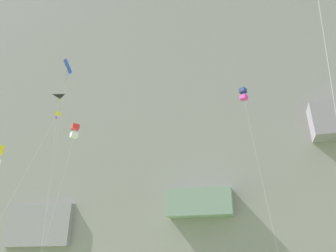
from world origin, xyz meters
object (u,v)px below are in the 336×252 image
kite_delta_near_cliff (59,108)px  kite_box_upper_left (75,131)px  kite_delta_high_center (49,127)px  kite_box_mid_left (243,95)px  kite_diamond_high_left (67,69)px

kite_delta_near_cliff → kite_box_upper_left: bearing=103.6°
kite_delta_near_cliff → kite_delta_high_center: kite_delta_near_cliff is taller
kite_box_mid_left → kite_diamond_high_left: (-24.18, -1.89, 7.02)m
kite_diamond_high_left → kite_delta_high_center: 12.25m
kite_diamond_high_left → kite_delta_near_cliff: (0.98, -1.73, -7.29)m
kite_box_upper_left → kite_diamond_high_left: kite_diamond_high_left is taller
kite_box_upper_left → kite_diamond_high_left: size_ratio=0.71×
kite_box_mid_left → kite_box_upper_left: kite_box_mid_left is taller
kite_box_mid_left → kite_delta_near_cliff: size_ratio=1.00×
kite_box_mid_left → kite_delta_near_cliff: (-23.20, -3.62, -0.27)m
kite_box_upper_left → kite_delta_high_center: (2.67, -8.98, -3.43)m
kite_box_mid_left → kite_diamond_high_left: bearing=-175.5°
kite_box_mid_left → kite_box_upper_left: size_ratio=1.03×
kite_box_upper_left → kite_box_mid_left: bearing=-6.2°
kite_diamond_high_left → kite_delta_near_cliff: kite_diamond_high_left is taller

